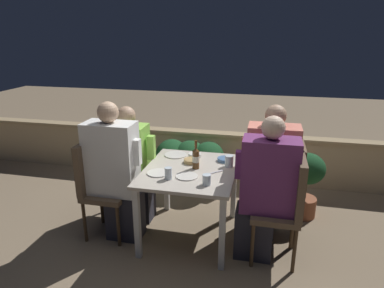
% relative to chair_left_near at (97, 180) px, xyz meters
% --- Properties ---
extents(ground_plane, '(16.00, 16.00, 0.00)m').
position_rel_chair_left_near_xyz_m(ground_plane, '(0.87, 0.15, -0.57)').
color(ground_plane, '#847056').
extents(parapet_wall, '(9.00, 0.18, 0.64)m').
position_rel_chair_left_near_xyz_m(parapet_wall, '(0.87, 1.59, -0.24)').
color(parapet_wall, tan).
rests_on(parapet_wall, ground_plane).
extents(dining_table, '(0.84, 0.98, 0.70)m').
position_rel_chair_left_near_xyz_m(dining_table, '(0.87, 0.15, 0.04)').
color(dining_table, '#BCB2A3').
rests_on(dining_table, ground_plane).
extents(planter_hedge, '(0.86, 0.47, 0.63)m').
position_rel_chair_left_near_xyz_m(planter_hedge, '(0.63, 1.18, -0.22)').
color(planter_hedge, brown).
rests_on(planter_hedge, ground_plane).
extents(chair_left_near, '(0.41, 0.40, 0.95)m').
position_rel_chair_left_near_xyz_m(chair_left_near, '(0.00, 0.00, 0.00)').
color(chair_left_near, brown).
rests_on(chair_left_near, ground_plane).
extents(person_white_polo, '(0.52, 0.26, 1.33)m').
position_rel_chair_left_near_xyz_m(person_white_polo, '(0.20, 0.00, 0.10)').
color(person_white_polo, '#282833').
rests_on(person_white_polo, ground_plane).
extents(chair_left_far, '(0.41, 0.40, 0.95)m').
position_rel_chair_left_near_xyz_m(chair_left_far, '(0.01, 0.35, 0.00)').
color(chair_left_far, brown).
rests_on(chair_left_far, ground_plane).
extents(person_green_blouse, '(0.48, 0.26, 1.22)m').
position_rel_chair_left_near_xyz_m(person_green_blouse, '(0.21, 0.35, 0.05)').
color(person_green_blouse, '#282833').
rests_on(person_green_blouse, ground_plane).
extents(chair_right_near, '(0.41, 0.40, 0.95)m').
position_rel_chair_left_near_xyz_m(chair_right_near, '(1.75, -0.03, 0.00)').
color(chair_right_near, brown).
rests_on(chair_right_near, ground_plane).
extents(person_purple_stripe, '(0.52, 0.26, 1.29)m').
position_rel_chair_left_near_xyz_m(person_purple_stripe, '(1.56, -0.03, 0.08)').
color(person_purple_stripe, '#282833').
rests_on(person_purple_stripe, ground_plane).
extents(chair_right_far, '(0.41, 0.40, 0.95)m').
position_rel_chair_left_near_xyz_m(chair_right_far, '(1.78, 0.33, 0.00)').
color(chair_right_far, brown).
rests_on(chair_right_far, ground_plane).
extents(person_coral_top, '(0.52, 0.26, 1.30)m').
position_rel_chair_left_near_xyz_m(person_coral_top, '(1.58, 0.33, 0.08)').
color(person_coral_top, '#282833').
rests_on(person_coral_top, ground_plane).
extents(beer_bottle, '(0.06, 0.06, 0.27)m').
position_rel_chair_left_near_xyz_m(beer_bottle, '(0.92, 0.18, 0.24)').
color(beer_bottle, brown).
rests_on(beer_bottle, dining_table).
extents(plate_0, '(0.20, 0.20, 0.01)m').
position_rel_chair_left_near_xyz_m(plate_0, '(0.62, -0.01, 0.14)').
color(plate_0, silver).
rests_on(plate_0, dining_table).
extents(plate_1, '(0.20, 0.20, 0.01)m').
position_rel_chair_left_near_xyz_m(plate_1, '(0.88, -0.02, 0.14)').
color(plate_1, silver).
rests_on(plate_1, dining_table).
extents(plate_2, '(0.23, 0.23, 0.01)m').
position_rel_chair_left_near_xyz_m(plate_2, '(0.64, 0.48, 0.14)').
color(plate_2, silver).
rests_on(plate_2, dining_table).
extents(bowl_0, '(0.15, 0.15, 0.03)m').
position_rel_chair_left_near_xyz_m(bowl_0, '(1.16, 0.43, 0.15)').
color(bowl_0, '#4C709E').
rests_on(bowl_0, dining_table).
extents(bowl_1, '(0.15, 0.15, 0.04)m').
position_rel_chair_left_near_xyz_m(bowl_1, '(0.85, 0.31, 0.16)').
color(bowl_1, tan).
rests_on(bowl_1, dining_table).
extents(bowl_2, '(0.13, 0.13, 0.04)m').
position_rel_chair_left_near_xyz_m(bowl_2, '(0.85, 0.47, 0.16)').
color(bowl_2, silver).
rests_on(bowl_2, dining_table).
extents(glass_cup_0, '(0.07, 0.07, 0.09)m').
position_rel_chair_left_near_xyz_m(glass_cup_0, '(1.08, -0.15, 0.18)').
color(glass_cup_0, silver).
rests_on(glass_cup_0, dining_table).
extents(glass_cup_1, '(0.08, 0.08, 0.11)m').
position_rel_chair_left_near_xyz_m(glass_cup_1, '(1.22, 0.29, 0.19)').
color(glass_cup_1, silver).
rests_on(glass_cup_1, dining_table).
extents(glass_cup_2, '(0.06, 0.06, 0.10)m').
position_rel_chair_left_near_xyz_m(glass_cup_2, '(0.74, -0.11, 0.19)').
color(glass_cup_2, silver).
rests_on(glass_cup_2, dining_table).
extents(fork_0, '(0.13, 0.13, 0.01)m').
position_rel_chair_left_near_xyz_m(fork_0, '(1.11, 0.12, 0.14)').
color(fork_0, silver).
rests_on(fork_0, dining_table).
extents(potted_plant, '(0.36, 0.36, 0.72)m').
position_rel_chair_left_near_xyz_m(potted_plant, '(1.99, 0.78, -0.13)').
color(potted_plant, '#9E5638').
rests_on(potted_plant, ground_plane).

